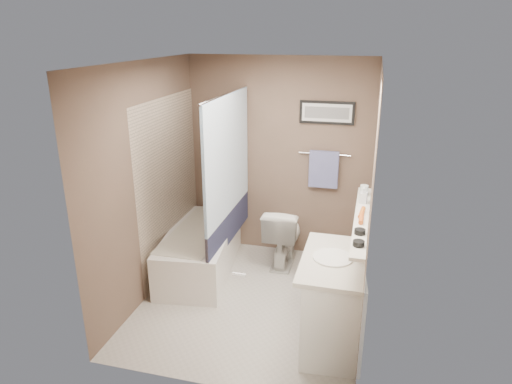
% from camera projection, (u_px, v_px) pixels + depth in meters
% --- Properties ---
extents(ground, '(2.50, 2.50, 0.00)m').
position_uv_depth(ground, '(252.00, 300.00, 4.76)').
color(ground, '#BCB7AE').
rests_on(ground, ground).
extents(ceiling, '(2.20, 2.50, 0.04)m').
position_uv_depth(ceiling, '(252.00, 64.00, 3.96)').
color(ceiling, white).
rests_on(ceiling, wall_back).
extents(wall_back, '(2.20, 0.04, 2.40)m').
position_uv_depth(wall_back, '(278.00, 159.00, 5.48)').
color(wall_back, brown).
rests_on(wall_back, ground).
extents(wall_front, '(2.20, 0.04, 2.40)m').
position_uv_depth(wall_front, '(207.00, 249.00, 3.23)').
color(wall_front, brown).
rests_on(wall_front, ground).
extents(wall_left, '(0.04, 2.50, 2.40)m').
position_uv_depth(wall_left, '(149.00, 183.00, 4.61)').
color(wall_left, brown).
rests_on(wall_left, ground).
extents(wall_right, '(0.04, 2.50, 2.40)m').
position_uv_depth(wall_right, '(368.00, 202.00, 4.10)').
color(wall_right, brown).
rests_on(wall_right, ground).
extents(tile_surround, '(0.02, 1.55, 2.00)m').
position_uv_depth(tile_surround, '(170.00, 186.00, 5.13)').
color(tile_surround, '#BEA790').
rests_on(tile_surround, wall_left).
extents(curtain_rod, '(0.02, 1.55, 0.02)m').
position_uv_depth(curtain_rod, '(226.00, 94.00, 4.62)').
color(curtain_rod, silver).
rests_on(curtain_rod, wall_left).
extents(curtain_upper, '(0.03, 1.45, 1.28)m').
position_uv_depth(curtain_upper, '(228.00, 156.00, 4.84)').
color(curtain_upper, white).
rests_on(curtain_upper, curtain_rod).
extents(curtain_lower, '(0.03, 1.45, 0.36)m').
position_uv_depth(curtain_lower, '(229.00, 227.00, 5.11)').
color(curtain_lower, '#232541').
rests_on(curtain_lower, curtain_rod).
extents(mirror, '(0.02, 1.60, 1.00)m').
position_uv_depth(mirror, '(373.00, 162.00, 3.82)').
color(mirror, silver).
rests_on(mirror, wall_right).
extents(shelf, '(0.12, 1.60, 0.03)m').
position_uv_depth(shelf, '(361.00, 218.00, 4.01)').
color(shelf, silver).
rests_on(shelf, wall_right).
extents(towel_bar, '(0.60, 0.02, 0.02)m').
position_uv_depth(towel_bar, '(325.00, 154.00, 5.30)').
color(towel_bar, silver).
rests_on(towel_bar, wall_back).
extents(towel, '(0.34, 0.05, 0.44)m').
position_uv_depth(towel, '(324.00, 169.00, 5.34)').
color(towel, '#9198D4').
rests_on(towel, towel_bar).
extents(art_frame, '(0.62, 0.02, 0.26)m').
position_uv_depth(art_frame, '(327.00, 113.00, 5.15)').
color(art_frame, black).
rests_on(art_frame, wall_back).
extents(art_mat, '(0.56, 0.00, 0.20)m').
position_uv_depth(art_mat, '(327.00, 113.00, 5.14)').
color(art_mat, white).
rests_on(art_mat, art_frame).
extents(art_image, '(0.50, 0.00, 0.13)m').
position_uv_depth(art_image, '(327.00, 113.00, 5.14)').
color(art_image, '#595959').
rests_on(art_image, art_mat).
extents(door, '(0.80, 0.02, 2.00)m').
position_uv_depth(door, '(283.00, 284.00, 3.16)').
color(door, silver).
rests_on(door, wall_front).
extents(door_handle, '(0.10, 0.02, 0.02)m').
position_uv_depth(door_handle, '(239.00, 275.00, 3.28)').
color(door_handle, silver).
rests_on(door_handle, door).
extents(bathtub, '(0.88, 1.57, 0.50)m').
position_uv_depth(bathtub, '(200.00, 250.00, 5.28)').
color(bathtub, white).
rests_on(bathtub, ground).
extents(tub_rim, '(0.56, 1.36, 0.02)m').
position_uv_depth(tub_rim, '(200.00, 231.00, 5.20)').
color(tub_rim, beige).
rests_on(tub_rim, bathtub).
extents(toilet, '(0.41, 0.72, 0.73)m').
position_uv_depth(toilet, '(283.00, 235.00, 5.42)').
color(toilet, white).
rests_on(toilet, ground).
extents(vanity, '(0.57, 0.94, 0.80)m').
position_uv_depth(vanity, '(332.00, 303.00, 4.00)').
color(vanity, white).
rests_on(vanity, ground).
extents(countertop, '(0.54, 0.96, 0.04)m').
position_uv_depth(countertop, '(334.00, 261.00, 3.86)').
color(countertop, beige).
rests_on(countertop, vanity).
extents(sink_basin, '(0.34, 0.34, 0.01)m').
position_uv_depth(sink_basin, '(333.00, 257.00, 3.85)').
color(sink_basin, white).
rests_on(sink_basin, countertop).
extents(faucet_spout, '(0.02, 0.02, 0.10)m').
position_uv_depth(faucet_spout, '(357.00, 256.00, 3.79)').
color(faucet_spout, silver).
rests_on(faucet_spout, countertop).
extents(faucet_knob, '(0.05, 0.05, 0.05)m').
position_uv_depth(faucet_knob, '(358.00, 253.00, 3.89)').
color(faucet_knob, silver).
rests_on(faucet_knob, countertop).
extents(candle_bowl_near, '(0.09, 0.09, 0.04)m').
position_uv_depth(candle_bowl_near, '(359.00, 243.00, 3.46)').
color(candle_bowl_near, black).
rests_on(candle_bowl_near, shelf).
extents(candle_bowl_far, '(0.09, 0.09, 0.04)m').
position_uv_depth(candle_bowl_far, '(360.00, 232.00, 3.66)').
color(candle_bowl_far, black).
rests_on(candle_bowl_far, shelf).
extents(hair_brush_front, '(0.04, 0.22, 0.04)m').
position_uv_depth(hair_brush_front, '(361.00, 218.00, 3.92)').
color(hair_brush_front, '#C8541C').
rests_on(hair_brush_front, shelf).
extents(hair_brush_back, '(0.06, 0.22, 0.04)m').
position_uv_depth(hair_brush_back, '(362.00, 212.00, 4.04)').
color(hair_brush_back, '#C8611C').
rests_on(hair_brush_back, shelf).
extents(pink_comb, '(0.04, 0.16, 0.01)m').
position_uv_depth(pink_comb, '(362.00, 210.00, 4.15)').
color(pink_comb, pink).
rests_on(pink_comb, shelf).
extents(glass_jar, '(0.08, 0.08, 0.10)m').
position_uv_depth(glass_jar, '(364.00, 190.00, 4.51)').
color(glass_jar, white).
rests_on(glass_jar, shelf).
extents(soap_bottle, '(0.08, 0.08, 0.15)m').
position_uv_depth(soap_bottle, '(364.00, 195.00, 4.30)').
color(soap_bottle, '#999999').
rests_on(soap_bottle, shelf).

